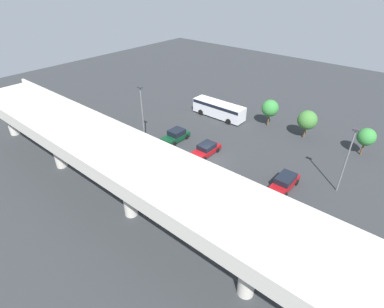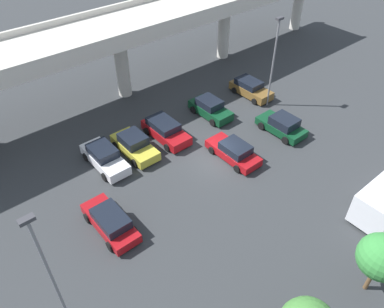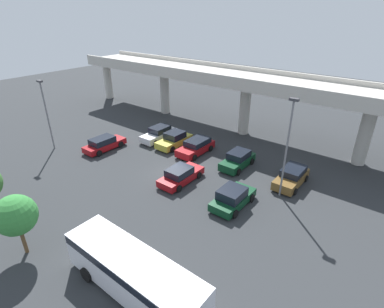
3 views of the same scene
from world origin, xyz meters
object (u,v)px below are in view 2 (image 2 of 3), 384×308
at_px(parked_car_6, 282,125).
at_px(parked_car_3, 165,130).
at_px(parked_car_4, 234,151).
at_px(parked_car_7, 250,88).
at_px(parked_car_2, 134,145).
at_px(lamp_post_near_aisle, 274,57).
at_px(parked_car_5, 210,108).
at_px(tree_front_right, 382,257).
at_px(parked_car_0, 110,221).
at_px(lamp_post_mid_lot, 45,263).
at_px(parked_car_1, 104,157).

bearing_deg(parked_car_6, parked_car_3, 54.35).
relative_size(parked_car_4, parked_car_7, 1.06).
relative_size(parked_car_2, parked_car_4, 0.98).
bearing_deg(parked_car_6, lamp_post_near_aisle, -32.82).
bearing_deg(parked_car_5, tree_front_right, -14.66).
relative_size(parked_car_0, parked_car_7, 1.08).
height_order(parked_car_3, parked_car_7, parked_car_3).
bearing_deg(parked_car_2, parked_car_4, 45.27).
xyz_separation_m(parked_car_6, parked_car_7, (2.51, 6.14, -0.00)).
height_order(parked_car_5, tree_front_right, tree_front_right).
xyz_separation_m(parked_car_3, tree_front_right, (0.30, -18.85, 2.24)).
bearing_deg(parked_car_3, tree_front_right, 0.91).
xyz_separation_m(parked_car_7, lamp_post_mid_lot, (-24.37, -9.28, 3.84)).
bearing_deg(parked_car_7, lamp_post_mid_lot, -69.16).
xyz_separation_m(parked_car_2, parked_car_5, (8.40, 0.09, -0.00)).
height_order(parked_car_3, lamp_post_near_aisle, lamp_post_near_aisle).
bearing_deg(parked_car_0, tree_front_right, -145.49).
bearing_deg(parked_car_3, lamp_post_near_aisle, 78.76).
distance_m(parked_car_2, lamp_post_mid_lot, 14.32).
relative_size(parked_car_7, lamp_post_near_aisle, 0.52).
bearing_deg(parked_car_5, parked_car_1, -90.69).
height_order(parked_car_6, parked_car_7, parked_car_6).
xyz_separation_m(parked_car_0, lamp_post_mid_lot, (-4.86, -3.36, 3.86)).
relative_size(parked_car_6, lamp_post_mid_lot, 0.56).
distance_m(parked_car_1, parked_car_2, 2.65).
distance_m(parked_car_7, tree_front_right, 21.86).
relative_size(parked_car_4, parked_car_5, 1.08).
xyz_separation_m(parked_car_4, tree_front_right, (-2.29, -13.13, 2.32)).
bearing_deg(parked_car_7, parked_car_5, -88.62).
bearing_deg(parked_car_6, parked_car_5, 26.84).
relative_size(parked_car_6, lamp_post_near_aisle, 0.51).
relative_size(parked_car_3, parked_car_4, 1.01).
bearing_deg(parked_car_6, parked_car_0, 89.24).
bearing_deg(lamp_post_near_aisle, parked_car_7, 88.76).
bearing_deg(lamp_post_near_aisle, tree_front_right, -122.00).
relative_size(parked_car_3, parked_car_5, 1.09).
height_order(parked_car_2, parked_car_6, parked_car_2).
height_order(parked_car_1, tree_front_right, tree_front_right).
xyz_separation_m(parked_car_3, parked_car_5, (5.24, 0.07, -0.00)).
xyz_separation_m(parked_car_2, tree_front_right, (3.45, -18.82, 2.23)).
height_order(parked_car_0, tree_front_right, tree_front_right).
bearing_deg(parked_car_7, parked_car_0, -73.13).
relative_size(parked_car_3, parked_car_7, 1.07).
distance_m(parked_car_2, parked_car_4, 8.09).
distance_m(parked_car_4, parked_car_5, 6.37).
bearing_deg(lamp_post_near_aisle, parked_car_4, -156.28).
bearing_deg(lamp_post_mid_lot, parked_car_6, 8.16).
bearing_deg(parked_car_7, parked_car_1, -89.99).
bearing_deg(parked_car_5, parked_car_6, 26.84).
xyz_separation_m(parked_car_1, lamp_post_near_aisle, (16.54, -2.34, 4.20)).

